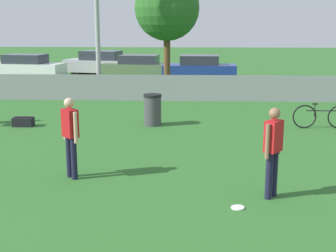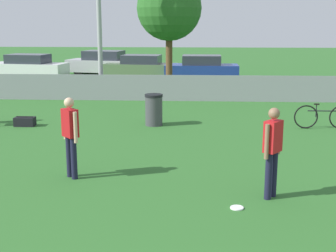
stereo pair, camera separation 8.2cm
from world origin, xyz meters
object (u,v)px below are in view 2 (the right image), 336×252
at_px(bicycle_sideline, 324,117).
at_px(parked_car_white, 29,67).
at_px(player_thrower_red, 70,132).
at_px(frisbee_disc, 237,208).
at_px(parked_car_blue, 202,68).
at_px(player_defender_red, 272,147).
at_px(parked_car_silver, 104,63).
at_px(trash_bin, 154,110).
at_px(gear_bag_sideline, 25,122).
at_px(tree_near_pole, 169,8).
at_px(parked_car_olive, 142,67).

relative_size(bicycle_sideline, parked_car_white, 0.39).
bearing_deg(player_thrower_red, parked_car_white, 158.29).
bearing_deg(player_thrower_red, frisbee_disc, 22.14).
bearing_deg(parked_car_white, parked_car_blue, 6.09).
distance_m(player_thrower_red, bicycle_sideline, 8.41).
xyz_separation_m(player_defender_red, parked_car_silver, (-7.18, 20.87, -0.29)).
relative_size(player_thrower_red, frisbee_disc, 7.07).
relative_size(frisbee_disc, trash_bin, 0.24).
bearing_deg(frisbee_disc, trash_bin, 106.98).
relative_size(player_defender_red, parked_car_white, 0.37).
xyz_separation_m(frisbee_disc, gear_bag_sideline, (-6.23, 6.48, 0.13)).
height_order(tree_near_pole, bicycle_sideline, tree_near_pole).
relative_size(tree_near_pole, trash_bin, 5.36).
bearing_deg(player_defender_red, parked_car_blue, 41.37).
xyz_separation_m(tree_near_pole, player_thrower_red, (-1.39, -13.11, -2.88)).
bearing_deg(gear_bag_sideline, player_thrower_red, -60.30).
distance_m(player_defender_red, parked_car_olive, 19.69).
bearing_deg(player_thrower_red, trash_bin, 122.33).
bearing_deg(tree_near_pole, bicycle_sideline, -56.66).
distance_m(trash_bin, parked_car_olive, 13.03).
bearing_deg(parked_car_white, parked_car_silver, 36.91).
relative_size(player_defender_red, parked_car_blue, 0.42).
distance_m(player_thrower_red, gear_bag_sideline, 5.77).
xyz_separation_m(frisbee_disc, trash_bin, (-2.08, 6.82, 0.50)).
xyz_separation_m(trash_bin, parked_car_blue, (1.71, 11.96, 0.18)).
height_order(player_thrower_red, parked_car_blue, player_thrower_red).
bearing_deg(parked_car_blue, player_defender_red, -85.88).
bearing_deg(bicycle_sideline, parked_car_white, 137.24).
xyz_separation_m(gear_bag_sideline, parked_car_blue, (5.85, 12.31, 0.54)).
bearing_deg(bicycle_sideline, parked_car_olive, 118.36).
bearing_deg(parked_car_olive, player_thrower_red, -81.86).
xyz_separation_m(player_thrower_red, parked_car_olive, (-0.52, 18.20, -0.35)).
bearing_deg(player_thrower_red, gear_bag_sideline, 165.96).
height_order(tree_near_pole, gear_bag_sideline, tree_near_pole).
bearing_deg(player_defender_red, tree_near_pole, 48.86).
xyz_separation_m(parked_car_silver, parked_car_blue, (6.12, -2.65, -0.03)).
bearing_deg(parked_car_silver, player_thrower_red, -70.06).
bearing_deg(trash_bin, parked_car_silver, 106.81).
relative_size(bicycle_sideline, parked_car_olive, 0.41).
distance_m(tree_near_pole, parked_car_white, 10.25).
height_order(player_thrower_red, gear_bag_sideline, player_thrower_red).
relative_size(parked_car_olive, parked_car_blue, 1.06).
bearing_deg(frisbee_disc, parked_car_olive, 101.23).
relative_size(tree_near_pole, player_defender_red, 3.11).
relative_size(player_defender_red, gear_bag_sideline, 2.74).
height_order(tree_near_pole, frisbee_disc, tree_near_pole).
distance_m(player_thrower_red, parked_car_blue, 17.53).
distance_m(player_defender_red, parked_car_blue, 18.25).
height_order(player_defender_red, trash_bin, player_defender_red).
bearing_deg(tree_near_pole, trash_bin, -90.56).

